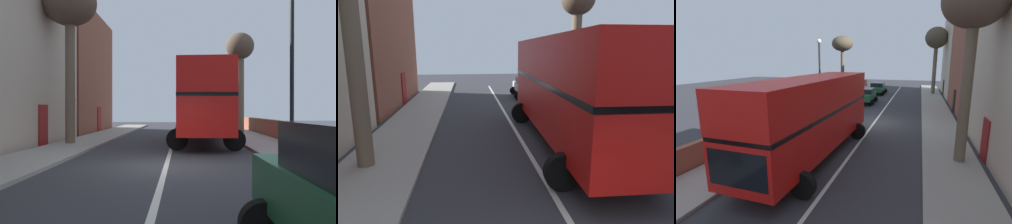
# 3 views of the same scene
# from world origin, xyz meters

# --- Properties ---
(double_decker_bus) EXTENTS (3.82, 10.65, 4.06)m
(double_decker_bus) POSITION_xyz_m (1.70, 8.07, 2.35)
(double_decker_bus) COLOR red
(double_decker_bus) RESTS_ON ground
(parked_car_white_right_2) EXTENTS (2.56, 4.44, 1.54)m
(parked_car_white_right_2) POSITION_xyz_m (2.50, 19.57, 0.89)
(parked_car_white_right_2) COLOR silver
(parked_car_white_right_2) RESTS_ON ground
(street_tree_right_1) EXTENTS (2.17, 2.17, 7.76)m
(street_tree_right_1) POSITION_xyz_m (5.03, 16.36, 6.10)
(street_tree_right_1) COLOR brown
(street_tree_right_1) RESTS_ON sidewalk_right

